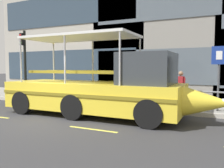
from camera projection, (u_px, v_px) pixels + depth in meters
The scene contains 11 objects.
ground_plane at pixel (47, 119), 9.18m from camera, with size 120.00×120.00×0.00m, color #333335.
sidewalk at pixel (109, 99), 14.22m from camera, with size 32.00×4.80×0.18m, color gray.
curb_edge at pixel (88, 105), 11.97m from camera, with size 32.00×0.18×0.18m, color #B2ADA3.
lane_centreline at pixel (37, 122), 8.67m from camera, with size 25.80×0.12×0.01m.
curb_guardrail at pixel (109, 93), 11.80m from camera, with size 11.11×0.09×0.87m.
traffic_light_pole at pixel (24, 57), 14.31m from camera, with size 0.24×0.46×4.13m.
parking_sign at pixel (219, 67), 9.80m from camera, with size 0.60×0.12×2.75m.
leaned_bicycle at pixel (33, 91), 14.37m from camera, with size 1.74×0.46×0.96m.
duck_tour_boat at pixel (104, 90), 9.66m from camera, with size 9.49×2.56×3.39m.
pedestrian_near_bow at pixel (181, 85), 11.43m from camera, with size 0.46×0.27×1.68m.
pedestrian_mid_left at pixel (127, 82), 12.96m from camera, with size 0.50×0.25×1.77m.
Camera 1 is at (6.20, -7.08, 2.04)m, focal length 37.23 mm.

